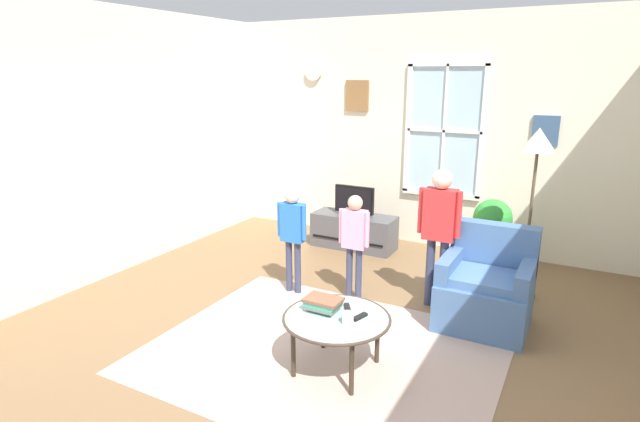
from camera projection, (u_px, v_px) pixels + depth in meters
ground_plane at (301, 345)px, 4.26m from camera, size 5.85×6.63×0.02m
back_wall at (422, 133)px, 6.48m from camera, size 5.25×0.17×2.88m
side_wall_left at (68, 150)px, 5.10m from camera, size 0.12×6.03×2.88m
area_rug at (323, 352)px, 4.12m from camera, size 2.72×2.16×0.01m
tv_stand at (354, 231)px, 6.55m from camera, size 1.07×0.42×0.44m
television at (354, 200)px, 6.44m from camera, size 0.52×0.08×0.38m
armchair at (486, 289)px, 4.53m from camera, size 0.76×0.74×0.87m
coffee_table at (337, 320)px, 3.78m from camera, size 0.81×0.81×0.44m
book_stack at (323, 304)px, 3.86m from camera, size 0.28×0.20×0.10m
cup at (348, 318)px, 3.65m from camera, size 0.08×0.08×0.09m
remote_near_books at (347, 308)px, 3.90m from camera, size 0.11×0.14×0.02m
remote_near_cup at (360, 317)px, 3.75m from camera, size 0.08×0.15×0.02m
person_blue_shirt at (293, 228)px, 5.09m from camera, size 0.33×0.15×1.09m
person_pink_shirt at (355, 235)px, 4.94m from camera, size 0.32×0.15×1.06m
person_red_shirt at (439, 222)px, 4.73m from camera, size 0.40×0.18×1.34m
potted_plant_by_window at (492, 226)px, 5.75m from camera, size 0.43×0.43×0.82m
floor_lamp at (537, 157)px, 4.79m from camera, size 0.32×0.32×1.69m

